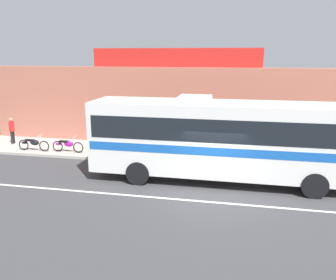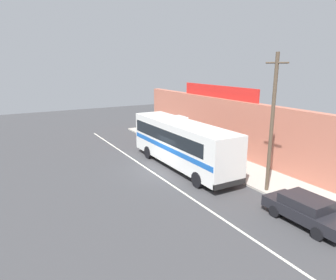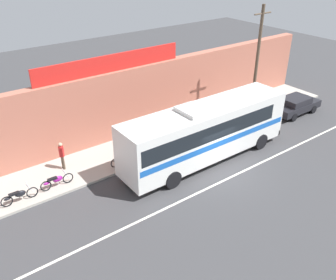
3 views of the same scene
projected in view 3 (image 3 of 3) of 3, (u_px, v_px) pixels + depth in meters
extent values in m
plane|color=#3A3A3D|center=(221.00, 171.00, 21.73)|extent=(70.00, 70.00, 0.00)
cube|color=#A8A399|center=(169.00, 137.00, 25.35)|extent=(30.00, 3.60, 0.14)
cube|color=#B26651|center=(151.00, 96.00, 25.73)|extent=(30.00, 0.70, 4.80)
cube|color=red|center=(111.00, 63.00, 22.77)|extent=(10.14, 0.12, 1.10)
cube|color=silver|center=(230.00, 177.00, 21.17)|extent=(30.00, 0.14, 0.01)
cube|color=silver|center=(206.00, 131.00, 21.98)|extent=(11.34, 2.50, 3.10)
cube|color=black|center=(201.00, 125.00, 21.48)|extent=(9.98, 2.52, 0.96)
cube|color=#1956B2|center=(206.00, 135.00, 22.13)|extent=(11.11, 2.52, 0.36)
cube|color=black|center=(268.00, 102.00, 24.70)|extent=(0.04, 2.25, 1.40)
cube|color=black|center=(265.00, 126.00, 25.57)|extent=(0.12, 2.50, 0.36)
cube|color=silver|center=(192.00, 110.00, 20.58)|extent=(1.40, 1.75, 0.24)
cylinder|color=black|center=(235.00, 128.00, 25.52)|extent=(1.04, 0.32, 1.04)
cylinder|color=black|center=(260.00, 141.00, 23.88)|extent=(1.04, 0.32, 1.04)
cylinder|color=black|center=(149.00, 161.00, 21.74)|extent=(1.04, 0.32, 1.04)
cylinder|color=black|center=(173.00, 179.00, 20.11)|extent=(1.04, 0.32, 1.04)
cube|color=black|center=(295.00, 106.00, 28.68)|extent=(4.28, 1.80, 0.56)
cube|color=black|center=(296.00, 100.00, 28.37)|extent=(2.23, 1.62, 0.48)
cube|color=black|center=(302.00, 98.00, 28.82)|extent=(0.21, 1.51, 0.34)
cylinder|color=black|center=(295.00, 103.00, 30.07)|extent=(0.62, 0.20, 0.62)
cylinder|color=black|center=(313.00, 109.00, 28.87)|extent=(0.62, 0.20, 0.62)
cylinder|color=black|center=(276.00, 110.00, 28.77)|extent=(0.62, 0.20, 0.62)
cylinder|color=black|center=(294.00, 117.00, 27.58)|extent=(0.62, 0.20, 0.62)
cylinder|color=brown|center=(256.00, 65.00, 25.82)|extent=(0.22, 0.22, 8.31)
cylinder|color=brown|center=(263.00, 13.00, 24.10)|extent=(1.60, 0.10, 0.10)
torus|color=black|center=(133.00, 156.00, 22.37)|extent=(0.62, 0.06, 0.62)
torus|color=black|center=(115.00, 163.00, 21.72)|extent=(0.62, 0.06, 0.62)
cylinder|color=silver|center=(132.00, 152.00, 22.19)|extent=(0.34, 0.04, 0.65)
cylinder|color=silver|center=(130.00, 148.00, 21.98)|extent=(0.03, 0.56, 0.03)
ellipsoid|color=black|center=(125.00, 157.00, 21.99)|extent=(0.56, 0.22, 0.34)
cube|color=black|center=(121.00, 156.00, 21.78)|extent=(0.52, 0.20, 0.10)
ellipsoid|color=black|center=(116.00, 160.00, 21.68)|extent=(0.36, 0.14, 0.16)
torus|color=black|center=(68.00, 178.00, 20.33)|extent=(0.62, 0.06, 0.62)
torus|color=black|center=(46.00, 186.00, 19.67)|extent=(0.62, 0.06, 0.62)
cylinder|color=silver|center=(66.00, 174.00, 20.14)|extent=(0.34, 0.04, 0.65)
cylinder|color=silver|center=(63.00, 170.00, 19.93)|extent=(0.03, 0.56, 0.03)
ellipsoid|color=#991E8C|center=(58.00, 179.00, 19.95)|extent=(0.56, 0.22, 0.34)
cube|color=black|center=(52.00, 179.00, 19.74)|extent=(0.52, 0.20, 0.10)
ellipsoid|color=#991E8C|center=(47.00, 184.00, 19.64)|extent=(0.36, 0.14, 0.16)
torus|color=black|center=(32.00, 192.00, 19.19)|extent=(0.62, 0.06, 0.62)
torus|color=black|center=(7.00, 202.00, 18.51)|extent=(0.62, 0.06, 0.62)
cylinder|color=silver|center=(30.00, 188.00, 19.00)|extent=(0.34, 0.04, 0.65)
cylinder|color=silver|center=(27.00, 184.00, 18.79)|extent=(0.03, 0.56, 0.03)
ellipsoid|color=black|center=(20.00, 194.00, 18.79)|extent=(0.56, 0.22, 0.34)
cube|color=black|center=(14.00, 194.00, 18.58)|extent=(0.52, 0.20, 0.10)
ellipsoid|color=black|center=(7.00, 199.00, 18.47)|extent=(0.36, 0.14, 0.16)
cylinder|color=brown|center=(62.00, 162.00, 21.61)|extent=(0.13, 0.13, 0.85)
cylinder|color=brown|center=(64.00, 163.00, 21.49)|extent=(0.13, 0.13, 0.85)
cylinder|color=red|center=(61.00, 151.00, 21.19)|extent=(0.30, 0.30, 0.64)
sphere|color=tan|center=(60.00, 145.00, 20.96)|extent=(0.23, 0.23, 0.23)
cylinder|color=red|center=(60.00, 150.00, 21.31)|extent=(0.08, 0.08, 0.59)
cylinder|color=red|center=(63.00, 152.00, 21.03)|extent=(0.08, 0.08, 0.59)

